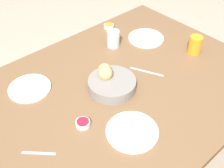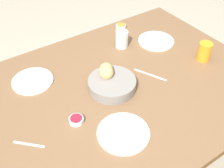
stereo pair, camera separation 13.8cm
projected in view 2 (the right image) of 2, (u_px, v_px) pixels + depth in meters
The scene contains 12 objects.
ground_plane at pixel (122, 163), 1.90m from camera, with size 10.00×10.00×0.00m, color #A89E89.
dining_table at pixel (125, 96), 1.48m from camera, with size 1.42×1.09×0.72m.
bread_basket at pixel (111, 82), 1.38m from camera, with size 0.24×0.24×0.11m.
plate_near_left at pixel (156, 41), 1.71m from camera, with size 0.22×0.22×0.01m.
plate_near_right at pixel (33, 81), 1.44m from camera, with size 0.21×0.21×0.01m.
plate_far_center at pixel (123, 133), 1.18m from camera, with size 0.23×0.23×0.01m.
juice_glass at pixel (204, 51), 1.55m from camera, with size 0.07×0.07×0.10m.
water_tumbler at pixel (122, 39), 1.65m from camera, with size 0.07×0.07×0.10m.
jam_bowl_berry at pixel (76, 120), 1.23m from camera, with size 0.06×0.06×0.03m.
jam_bowl_honey at pixel (121, 26), 1.83m from camera, with size 0.06×0.06×0.03m.
knife_silver at pixel (150, 75), 1.48m from camera, with size 0.09×0.17×0.00m.
spoon_coffee at pixel (29, 144), 1.15m from camera, with size 0.10×0.11×0.00m.
Camera 2 is at (0.65, 0.84, 1.67)m, focal length 45.00 mm.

